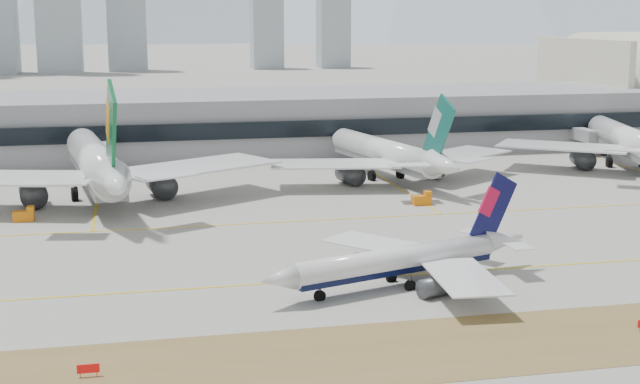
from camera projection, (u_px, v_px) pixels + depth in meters
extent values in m
plane|color=gray|center=(335.00, 269.00, 125.76)|extent=(3000.00, 3000.00, 0.00)
cube|color=brown|center=(404.00, 351.00, 95.10)|extent=(360.00, 18.00, 0.06)
cube|color=yellow|center=(344.00, 279.00, 120.96)|extent=(360.00, 0.45, 0.04)
cube|color=yellow|center=(295.00, 221.00, 154.49)|extent=(360.00, 0.45, 0.04)
cylinder|color=white|center=(396.00, 260.00, 116.83)|extent=(29.93, 12.36, 3.32)
cube|color=black|center=(396.00, 267.00, 117.01)|extent=(29.20, 11.71, 1.49)
cone|color=white|center=(277.00, 279.00, 108.25)|extent=(5.42, 4.57, 3.32)
cone|color=white|center=(504.00, 239.00, 125.85)|extent=(7.43, 5.21, 3.32)
cube|color=white|center=(381.00, 244.00, 126.66)|extent=(16.21, 17.38, 0.20)
cube|color=white|center=(477.00, 232.00, 128.85)|extent=(5.11, 5.50, 0.13)
cylinder|color=#3F4247|center=(383.00, 264.00, 123.58)|extent=(5.57, 3.91, 2.49)
cube|color=#3F4247|center=(383.00, 257.00, 123.38)|extent=(2.08, 0.88, 1.16)
cube|color=white|center=(464.00, 277.00, 111.04)|extent=(8.72, 16.88, 0.20)
cube|color=white|center=(518.00, 246.00, 121.52)|extent=(2.98, 4.66, 0.13)
cylinder|color=#3F4247|center=(437.00, 287.00, 113.16)|extent=(5.57, 3.91, 2.49)
cube|color=#3F4247|center=(437.00, 279.00, 112.97)|extent=(2.08, 0.88, 1.16)
cube|color=#0A0C40|center=(493.00, 209.00, 123.91)|extent=(7.90, 2.77, 10.39)
cube|color=#BE0C3A|center=(489.00, 202.00, 123.28)|extent=(3.64, 1.47, 4.45)
cylinder|color=#3F4247|center=(320.00, 293.00, 111.70)|extent=(0.40, 0.40, 1.99)
cylinder|color=black|center=(320.00, 296.00, 111.78)|extent=(1.60, 1.01, 1.49)
cylinder|color=#3F4247|center=(410.00, 283.00, 115.94)|extent=(0.40, 0.40, 1.99)
cylinder|color=black|center=(410.00, 286.00, 116.02)|extent=(1.60, 1.01, 1.49)
cylinder|color=#3F4247|center=(391.00, 274.00, 119.60)|extent=(0.40, 0.40, 1.99)
cylinder|color=black|center=(391.00, 277.00, 119.68)|extent=(1.60, 1.01, 1.49)
cylinder|color=white|center=(95.00, 161.00, 173.20)|extent=(13.42, 50.92, 6.68)
cube|color=slate|center=(96.00, 170.00, 173.56)|extent=(12.29, 49.78, 3.00)
cone|color=white|center=(81.00, 141.00, 199.99)|extent=(7.66, 8.54, 6.68)
cone|color=white|center=(116.00, 184.00, 144.63)|extent=(8.13, 12.01, 6.68)
cube|color=white|center=(195.00, 166.00, 172.65)|extent=(35.12, 28.65, 0.40)
cube|color=white|center=(167.00, 176.00, 149.40)|extent=(10.55, 8.48, 0.27)
cylinder|color=#3F4247|center=(162.00, 184.00, 174.42)|extent=(6.10, 9.01, 5.01)
cube|color=#3F4247|center=(161.00, 174.00, 174.03)|extent=(0.97, 3.54, 2.34)
cube|color=white|center=(60.00, 183.00, 143.54)|extent=(10.07, 6.49, 0.27)
cylinder|color=#3F4247|center=(33.00, 192.00, 166.31)|extent=(6.10, 9.01, 5.01)
cube|color=#3F4247|center=(33.00, 182.00, 165.92)|extent=(0.97, 3.54, 2.34)
cube|color=#0C5A2C|center=(111.00, 133.00, 146.31)|extent=(2.48, 13.92, 17.91)
cube|color=orange|center=(110.00, 121.00, 147.21)|extent=(1.58, 6.34, 7.66)
cylinder|color=#3F4247|center=(87.00, 172.00, 191.91)|extent=(0.80, 0.80, 4.01)
cylinder|color=black|center=(87.00, 175.00, 192.07)|extent=(1.56, 3.13, 3.00)
cylinder|color=#3F4247|center=(74.00, 190.00, 171.49)|extent=(0.80, 0.80, 4.01)
cylinder|color=black|center=(75.00, 195.00, 171.66)|extent=(1.56, 3.13, 3.00)
cylinder|color=#3F4247|center=(120.00, 187.00, 174.42)|extent=(0.80, 0.80, 4.01)
cylinder|color=black|center=(120.00, 192.00, 174.58)|extent=(1.56, 3.13, 3.00)
cylinder|color=white|center=(384.00, 151.00, 193.99)|extent=(13.74, 41.30, 5.43)
cube|color=slate|center=(384.00, 158.00, 194.28)|extent=(12.78, 40.33, 2.44)
cone|color=white|center=(338.00, 138.00, 215.15)|extent=(6.60, 7.25, 5.43)
cone|color=white|center=(446.00, 166.00, 171.42)|extent=(7.19, 10.04, 5.43)
cube|color=white|center=(456.00, 155.00, 194.66)|extent=(28.31, 24.44, 0.33)
cube|color=white|center=(472.00, 160.00, 175.71)|extent=(8.58, 7.25, 0.22)
cylinder|color=#3F4247|center=(430.00, 168.00, 195.70)|extent=(5.39, 7.53, 4.07)
cube|color=#3F4247|center=(430.00, 161.00, 195.38)|extent=(0.98, 2.87, 1.90)
cube|color=white|center=(335.00, 164.00, 182.86)|extent=(27.77, 16.36, 0.33)
cube|color=white|center=(409.00, 165.00, 170.03)|extent=(7.99, 4.78, 0.22)
cylinder|color=#3F4247|center=(350.00, 174.00, 187.84)|extent=(5.39, 7.53, 4.07)
cube|color=#3F4247|center=(350.00, 167.00, 187.52)|extent=(0.98, 2.87, 1.90)
cube|color=#155E55|center=(439.00, 131.00, 172.70)|extent=(2.81, 11.21, 14.57)
cube|color=#A9AFB3|center=(436.00, 122.00, 173.41)|extent=(1.64, 5.13, 6.23)
cylinder|color=#3F4247|center=(352.00, 161.00, 208.79)|extent=(0.65, 0.65, 3.26)
cylinder|color=black|center=(352.00, 163.00, 208.92)|extent=(1.43, 2.59, 2.44)
cylinder|color=#3F4247|center=(372.00, 173.00, 192.40)|extent=(0.65, 0.65, 3.26)
cylinder|color=black|center=(372.00, 176.00, 192.53)|extent=(1.43, 2.59, 2.44)
cylinder|color=#3F4247|center=(400.00, 171.00, 195.24)|extent=(0.65, 0.65, 3.26)
cylinder|color=black|center=(400.00, 174.00, 195.37)|extent=(1.43, 2.59, 2.44)
cylinder|color=white|center=(626.00, 139.00, 209.37)|extent=(16.92, 45.21, 5.97)
cube|color=slate|center=(625.00, 146.00, 209.69)|extent=(15.83, 44.11, 2.69)
cone|color=white|center=(596.00, 125.00, 234.86)|extent=(7.49, 8.15, 5.97)
cube|color=white|center=(563.00, 146.00, 203.58)|extent=(30.87, 27.54, 0.36)
cube|color=white|center=(626.00, 150.00, 184.20)|extent=(9.41, 8.17, 0.24)
cylinder|color=#3F4247|center=(583.00, 159.00, 206.97)|extent=(6.19, 8.39, 4.48)
cube|color=#3F4247|center=(583.00, 151.00, 206.62)|extent=(1.21, 3.15, 2.09)
cylinder|color=#3F4247|center=(604.00, 148.00, 227.11)|extent=(0.72, 0.72, 3.58)
cylinder|color=black|center=(604.00, 151.00, 227.26)|extent=(1.68, 2.86, 2.69)
cylinder|color=#3F4247|center=(609.00, 160.00, 209.20)|extent=(0.72, 0.72, 3.58)
cylinder|color=black|center=(609.00, 163.00, 209.35)|extent=(1.68, 2.86, 2.69)
cube|color=gray|center=(235.00, 122.00, 234.44)|extent=(280.00, 42.00, 15.00)
cube|color=black|center=(246.00, 130.00, 213.76)|extent=(280.00, 1.20, 4.00)
cube|color=beige|center=(580.00, 84.00, 275.41)|extent=(2.00, 57.00, 27.90)
cube|color=red|center=(88.00, 369.00, 88.05)|extent=(2.20, 0.15, 0.90)
cylinder|color=orange|center=(80.00, 375.00, 88.01)|extent=(0.10, 0.10, 0.50)
cylinder|color=orange|center=(97.00, 374.00, 88.35)|extent=(0.10, 0.10, 0.50)
cylinder|color=orange|center=(640.00, 329.00, 100.93)|extent=(0.10, 0.10, 0.50)
cube|color=orange|center=(421.00, 200.00, 167.94)|extent=(3.50, 2.00, 1.80)
cube|color=orange|center=(428.00, 194.00, 167.96)|extent=(1.20, 1.80, 1.00)
cylinder|color=black|center=(417.00, 204.00, 167.03)|extent=(0.70, 0.30, 0.70)
cylinder|color=black|center=(414.00, 202.00, 168.56)|extent=(0.70, 0.30, 0.70)
cylinder|color=black|center=(429.00, 203.00, 167.53)|extent=(0.70, 0.30, 0.70)
cylinder|color=black|center=(426.00, 202.00, 169.07)|extent=(0.70, 0.30, 0.70)
cube|color=orange|center=(24.00, 216.00, 154.61)|extent=(3.50, 2.00, 1.80)
cube|color=orange|center=(30.00, 209.00, 154.62)|extent=(1.20, 1.80, 1.00)
cylinder|color=black|center=(16.00, 221.00, 153.70)|extent=(0.70, 0.30, 0.70)
cylinder|color=black|center=(17.00, 218.00, 155.23)|extent=(0.70, 0.30, 0.70)
cylinder|color=black|center=(31.00, 220.00, 154.20)|extent=(0.70, 0.30, 0.70)
cylinder|color=black|center=(31.00, 218.00, 155.73)|extent=(0.70, 0.30, 0.70)
cube|color=#96A1AA|center=(126.00, 15.00, 559.03)|extent=(24.00, 21.60, 70.00)
cube|color=#96A1AA|center=(267.00, 26.00, 584.20)|extent=(20.00, 18.00, 55.00)
cube|color=#96A1AA|center=(333.00, 32.00, 594.35)|extent=(20.00, 18.00, 48.00)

